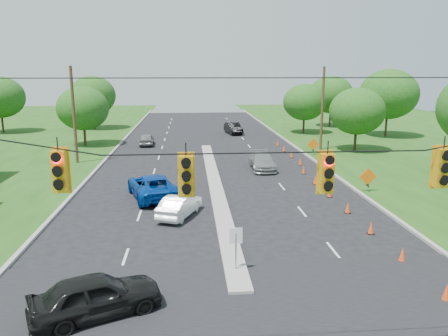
{
  "coord_description": "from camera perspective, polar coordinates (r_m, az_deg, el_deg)",
  "views": [
    {
      "loc": [
        -1.92,
        -11.38,
        8.57
      ],
      "look_at": [
        0.16,
        14.32,
        2.8
      ],
      "focal_mm": 35.0,
      "sensor_mm": 36.0,
      "label": 1
    }
  ],
  "objects": [
    {
      "name": "tree_4",
      "position": [
        68.63,
        -27.25,
        8.22
      ],
      "size": [
        6.72,
        6.72,
        7.84
      ],
      "color": "black",
      "rests_on": "ground"
    },
    {
      "name": "cone_4",
      "position": [
        31.07,
        13.64,
        -3.09
      ],
      "size": [
        0.32,
        0.32,
        0.7
      ],
      "primitive_type": "cone",
      "color": "#F24816",
      "rests_on": "ground"
    },
    {
      "name": "cone_10",
      "position": [
        51.09,
        7.01,
        3.26
      ],
      "size": [
        0.32,
        0.32,
        0.7
      ],
      "primitive_type": "cone",
      "color": "#F24816",
      "rests_on": "ground"
    },
    {
      "name": "curb_right",
      "position": [
        43.93,
        11.35,
        1.11
      ],
      "size": [
        0.25,
        110.0,
        0.16
      ],
      "primitive_type": "cube",
      "color": "gray",
      "rests_on": "ground"
    },
    {
      "name": "cone_6",
      "position": [
        37.57,
        10.35,
        -0.23
      ],
      "size": [
        0.32,
        0.32,
        0.7
      ],
      "primitive_type": "cone",
      "color": "#F24816",
      "rests_on": "ground"
    },
    {
      "name": "cone_2",
      "position": [
        24.84,
        18.65,
        -7.4
      ],
      "size": [
        0.32,
        0.32,
        0.7
      ],
      "primitive_type": "cone",
      "color": "#F24816",
      "rests_on": "ground"
    },
    {
      "name": "tree_12",
      "position": [
        61.62,
        10.48,
        8.46
      ],
      "size": [
        5.88,
        5.88,
        6.86
      ],
      "color": "black",
      "rests_on": "ground"
    },
    {
      "name": "tree_11",
      "position": [
        69.99,
        13.82,
        9.29
      ],
      "size": [
        6.72,
        6.72,
        7.84
      ],
      "color": "black",
      "rests_on": "ground"
    },
    {
      "name": "signal_span",
      "position": [
        11.14,
        5.3,
        -6.28
      ],
      "size": [
        25.6,
        0.32,
        9.0
      ],
      "color": "#422D1C",
      "rests_on": "ground"
    },
    {
      "name": "cone_5",
      "position": [
        34.3,
        11.84,
        -1.53
      ],
      "size": [
        0.32,
        0.32,
        0.7
      ],
      "primitive_type": "cone",
      "color": "#F24816",
      "rests_on": "ground"
    },
    {
      "name": "black_sedan",
      "position": [
        16.72,
        -16.35,
        -15.69
      ],
      "size": [
        4.96,
        3.58,
        1.57
      ],
      "primitive_type": "imported",
      "rotation": [
        0.0,
        0.0,
        1.99
      ],
      "color": "black",
      "rests_on": "ground"
    },
    {
      "name": "cone_0",
      "position": [
        19.16,
        27.05,
        -14.27
      ],
      "size": [
        0.32,
        0.32,
        0.7
      ],
      "primitive_type": "cone",
      "color": "#F24816",
      "rests_on": "ground"
    },
    {
      "name": "work_sign_2",
      "position": [
        45.82,
        11.58,
        2.96
      ],
      "size": [
        1.27,
        0.58,
        1.37
      ],
      "color": "black",
      "rests_on": "ground"
    },
    {
      "name": "cone_1",
      "position": [
        21.91,
        22.26,
        -10.41
      ],
      "size": [
        0.32,
        0.32,
        0.7
      ],
      "primitive_type": "cone",
      "color": "#F24816",
      "rests_on": "ground"
    },
    {
      "name": "median",
      "position": [
        33.55,
        -1.19,
        -2.19
      ],
      "size": [
        1.0,
        34.0,
        0.18
      ],
      "primitive_type": "cube",
      "color": "gray",
      "rests_on": "ground"
    },
    {
      "name": "dark_car_receding",
      "position": [
        60.64,
        1.23,
        5.23
      ],
      "size": [
        2.38,
        4.94,
        1.56
      ],
      "primitive_type": "imported",
      "rotation": [
        0.0,
        0.0,
        0.16
      ],
      "color": "black",
      "rests_on": "ground"
    },
    {
      "name": "utility_pole_far_right",
      "position": [
        48.74,
        12.71,
        7.52
      ],
      "size": [
        0.28,
        0.28,
        9.0
      ],
      "primitive_type": "cylinder",
      "color": "#422D1C",
      "rests_on": "ground"
    },
    {
      "name": "tree_5",
      "position": [
        52.95,
        -17.95,
        7.42
      ],
      "size": [
        5.88,
        5.88,
        6.86
      ],
      "color": "black",
      "rests_on": "ground"
    },
    {
      "name": "tree_10",
      "position": [
        61.21,
        20.7,
        9.01
      ],
      "size": [
        7.56,
        7.56,
        8.82
      ],
      "color": "black",
      "rests_on": "ground"
    },
    {
      "name": "silver_car_oncoming",
      "position": [
        51.99,
        -10.08,
        3.71
      ],
      "size": [
        1.82,
        4.16,
        1.4
      ],
      "primitive_type": "imported",
      "rotation": [
        0.0,
        0.0,
        3.18
      ],
      "color": "gray",
      "rests_on": "ground"
    },
    {
      "name": "curb_left",
      "position": [
        43.04,
        -15.48,
        0.66
      ],
      "size": [
        0.25,
        110.0,
        0.16
      ],
      "primitive_type": "cube",
      "color": "gray",
      "rests_on": "ground"
    },
    {
      "name": "cone_7",
      "position": [
        41.03,
        9.92,
        0.87
      ],
      "size": [
        0.32,
        0.32,
        0.7
      ],
      "primitive_type": "cone",
      "color": "#F24816",
      "rests_on": "ground"
    },
    {
      "name": "cone_8",
      "position": [
        44.36,
        8.81,
        1.78
      ],
      "size": [
        0.32,
        0.32,
        0.7
      ],
      "primitive_type": "cone",
      "color": "#F24816",
      "rests_on": "ground"
    },
    {
      "name": "blue_pickup",
      "position": [
        30.37,
        -9.33,
        -2.34
      ],
      "size": [
        4.27,
        6.43,
        1.64
      ],
      "primitive_type": "imported",
      "rotation": [
        0.0,
        0.0,
        3.43
      ],
      "color": "#053797",
      "rests_on": "ground"
    },
    {
      "name": "cone_9",
      "position": [
        47.72,
        7.84,
        2.57
      ],
      "size": [
        0.32,
        0.32,
        0.7
      ],
      "primitive_type": "cone",
      "color": "#F24816",
      "rests_on": "ground"
    },
    {
      "name": "work_sign_1",
      "position": [
        32.87,
        18.28,
        -1.18
      ],
      "size": [
        1.27,
        0.58,
        1.37
      ],
      "color": "black",
      "rests_on": "ground"
    },
    {
      "name": "white_sedan",
      "position": [
        26.36,
        -5.83,
        -4.91
      ],
      "size": [
        2.81,
        4.23,
        1.32
      ],
      "primitive_type": "imported",
      "rotation": [
        0.0,
        0.0,
        2.75
      ],
      "color": "white",
      "rests_on": "ground"
    },
    {
      "name": "cone_3",
      "position": [
        27.91,
        15.86,
        -5.01
      ],
      "size": [
        0.32,
        0.32,
        0.7
      ],
      "primitive_type": "cone",
      "color": "#F24816",
      "rests_on": "ground"
    },
    {
      "name": "tree_9",
      "position": [
        48.97,
        17.0,
        7.11
      ],
      "size": [
        5.88,
        5.88,
        6.86
      ],
      "color": "black",
      "rests_on": "ground"
    },
    {
      "name": "median_sign",
      "position": [
        18.87,
        1.57,
        -9.51
      ],
      "size": [
        0.55,
        0.06,
        2.05
      ],
      "color": "gray",
      "rests_on": "ground"
    },
    {
      "name": "tree_6",
      "position": [
        67.95,
        -16.79,
        9.04
      ],
      "size": [
        6.72,
        6.72,
        7.84
      ],
      "color": "black",
      "rests_on": "ground"
    },
    {
      "name": "utility_pole_far_left",
      "position": [
        42.9,
        -19.01,
        6.49
      ],
      "size": [
        0.28,
        0.28,
        9.0
      ],
      "primitive_type": "cylinder",
      "color": "#422D1C",
      "rests_on": "ground"
    },
    {
      "name": "silver_car_far",
      "position": [
        38.76,
        5.02,
        0.89
      ],
      "size": [
        2.19,
        5.08,
        1.46
      ],
      "primitive_type": "imported",
      "rotation": [
        0.0,
        0.0,
        -0.03
      ],
      "color": "gray",
      "rests_on": "ground"
    }
  ]
}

